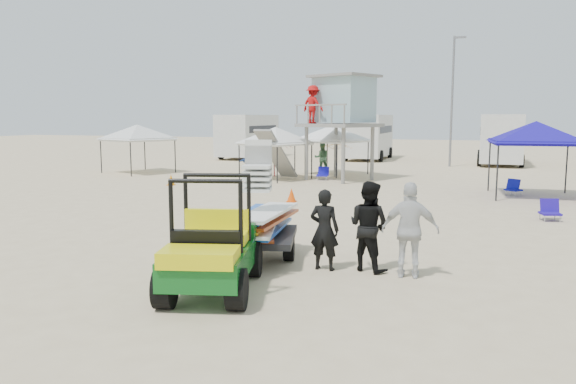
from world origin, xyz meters
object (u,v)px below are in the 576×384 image
(utility_cart, at_px, (210,239))
(man_left, at_px, (324,230))
(canopy_blue, at_px, (536,125))
(surf_trailer, at_px, (260,218))
(lifeguard_tower, at_px, (339,104))

(utility_cart, relative_size, man_left, 1.76)
(utility_cart, distance_m, man_left, 2.55)
(utility_cart, relative_size, canopy_blue, 0.86)
(surf_trailer, height_order, lifeguard_tower, lifeguard_tower)
(utility_cart, height_order, lifeguard_tower, lifeguard_tower)
(surf_trailer, distance_m, man_left, 1.55)
(utility_cart, xyz_separation_m, lifeguard_tower, (-2.22, 18.28, 2.78))
(surf_trailer, bearing_deg, man_left, -11.17)
(utility_cart, xyz_separation_m, surf_trailer, (0.00, 2.34, -0.02))
(utility_cart, bearing_deg, man_left, 53.22)
(canopy_blue, bearing_deg, utility_cart, -113.35)
(man_left, bearing_deg, lifeguard_tower, -75.24)
(surf_trailer, xyz_separation_m, canopy_blue, (6.40, 12.49, 1.85))
(utility_cart, height_order, surf_trailer, surf_trailer)
(man_left, height_order, canopy_blue, canopy_blue)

